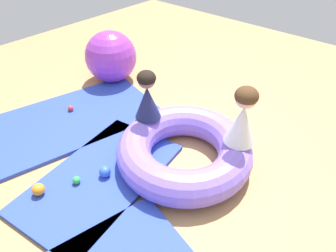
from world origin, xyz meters
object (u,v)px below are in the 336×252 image
play_ball_orange (38,189)px  play_ball_blue (105,172)px  play_ball_red (71,108)px  exercise_ball_large (111,57)px  child_in_navy (147,95)px  child_in_white (243,116)px  inflatable_cushion (184,150)px  play_ball_green (77,180)px  play_ball_teal (123,163)px

play_ball_orange → play_ball_blue: size_ratio=1.02×
play_ball_red → exercise_ball_large: (0.85, 0.25, 0.26)m
child_in_navy → play_ball_orange: child_in_navy is taller
child_in_white → inflatable_cushion: bearing=104.2°
play_ball_green → exercise_ball_large: (1.47, 1.23, 0.26)m
play_ball_teal → play_ball_orange: bearing=158.1°
exercise_ball_large → play_ball_orange: bearing=-147.7°
inflatable_cushion → play_ball_red: bearing=98.5°
play_ball_orange → play_ball_green: bearing=-25.7°
child_in_white → play_ball_teal: (-0.70, 0.75, -0.50)m
play_ball_orange → play_ball_teal: play_ball_orange is taller
play_ball_green → exercise_ball_large: bearing=40.1°
play_ball_blue → child_in_navy: bearing=6.9°
play_ball_blue → play_ball_green: play_ball_blue is taller
inflatable_cushion → play_ball_green: inflatable_cushion is taller
play_ball_orange → inflatable_cushion: bearing=-30.1°
play_ball_green → play_ball_red: 1.15m
play_ball_blue → inflatable_cushion: bearing=-32.5°
child_in_white → exercise_ball_large: size_ratio=0.80×
play_ball_orange → play_ball_teal: bearing=-21.9°
inflatable_cushion → play_ball_blue: bearing=147.5°
exercise_ball_large → child_in_white: bearing=-99.4°
child_in_white → exercise_ball_large: 2.17m
inflatable_cushion → play_ball_teal: inflatable_cushion is taller
play_ball_orange → play_ball_green: 0.31m
play_ball_red → play_ball_blue: bearing=-109.8°
play_ball_blue → play_ball_green: (-0.22, 0.12, -0.02)m
play_ball_teal → exercise_ball_large: 1.75m
child_in_navy → inflatable_cushion: bearing=57.2°
child_in_white → child_in_navy: (-0.26, 0.85, -0.02)m
inflatable_cushion → play_ball_red: size_ratio=19.83×
play_ball_green → play_ball_teal: size_ratio=1.02×
play_ball_blue → play_ball_red: bearing=70.2°
play_ball_green → child_in_navy: bearing=-2.8°
play_ball_blue → play_ball_red: size_ratio=1.63×
play_ball_blue → play_ball_orange: bearing=153.0°
inflatable_cushion → play_ball_red: inflatable_cushion is taller
inflatable_cushion → child_in_navy: child_in_navy is taller
child_in_white → play_ball_blue: child_in_white is taller
child_in_navy → play_ball_red: (-0.24, 1.02, -0.48)m
child_in_navy → play_ball_orange: bearing=-39.7°
play_ball_red → child_in_white: bearing=-75.1°
play_ball_blue → play_ball_green: size_ratio=1.48×
play_ball_red → play_ball_green: bearing=-122.0°
child_in_navy → play_ball_blue: 0.79m
exercise_ball_large → child_in_navy: bearing=-115.7°
play_ball_green → child_in_white: bearing=-38.8°
child_in_navy → play_ball_red: child_in_navy is taller
play_ball_red → play_ball_orange: bearing=-136.5°
child_in_navy → play_ball_teal: bearing=-18.1°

